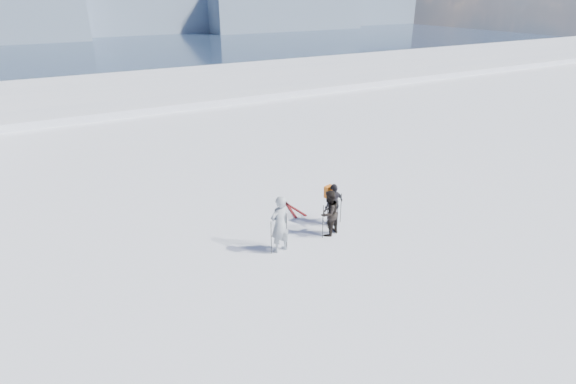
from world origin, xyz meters
name	(u,v)px	position (x,y,z in m)	size (l,w,h in m)	color
lake_basin	(158,164)	(0.00, 30.00, -6.50)	(820.00, 820.00, 71.62)	white
far_mountain_range	(66,9)	(29.60, 454.78, -7.19)	(770.00, 110.00, 53.00)	slate
skier_grey	(280,224)	(-2.36, 2.66, 0.96)	(0.70, 0.46, 1.92)	#9AA2A8
skier_dark	(329,213)	(-0.42, 2.79, 0.81)	(0.79, 0.62, 1.63)	black
skier_pack	(334,204)	(0.18, 3.35, 0.77)	(0.90, 0.38, 1.54)	black
backpack	(329,176)	(0.11, 3.59, 1.76)	(0.33, 0.19, 0.43)	orange
ski_poles	(315,221)	(-0.91, 2.85, 0.61)	(3.17, 0.70, 1.30)	black
skis_loose	(291,208)	(-0.53, 5.15, 0.01)	(0.50, 1.70, 0.03)	black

